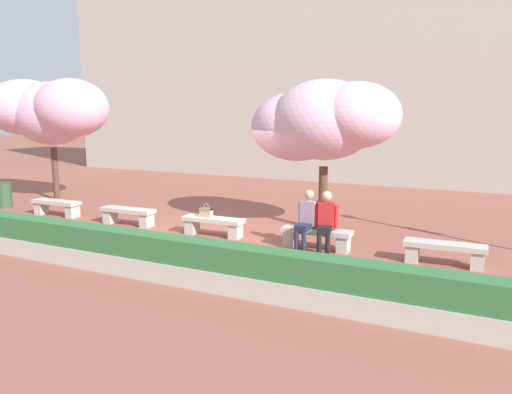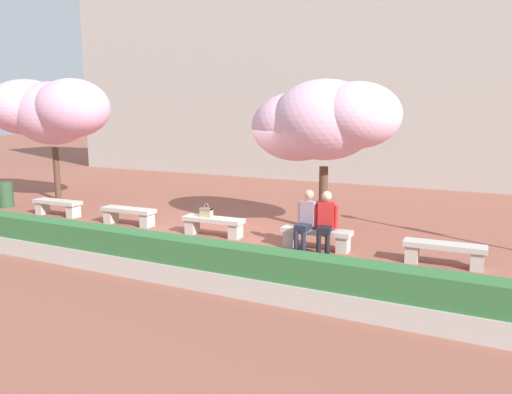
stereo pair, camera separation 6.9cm
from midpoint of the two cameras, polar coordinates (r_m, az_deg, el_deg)
ground_plane at (r=12.10m, az=-5.05°, el=-4.44°), size 100.00×100.00×0.00m
building_facade at (r=22.89m, az=11.10°, el=15.55°), size 28.00×4.00×10.65m
stone_bench_west_end at (r=15.37m, az=-21.97°, el=-0.93°), size 1.54×0.47×0.45m
stone_bench_near_west at (r=13.55m, az=-14.56°, el=-1.90°), size 1.54×0.47×0.45m
stone_bench_center at (r=12.03m, az=-5.07°, el=-3.08°), size 1.54×0.47×0.45m
stone_bench_near_east at (r=10.93m, az=6.76°, el=-4.44°), size 1.54×0.47×0.45m
stone_bench_east_end at (r=10.38m, az=20.56°, el=-5.77°), size 1.54×0.47×0.45m
person_seated_left at (r=10.86m, az=5.66°, el=-2.32°), size 0.51×0.71×1.29m
person_seated_right at (r=10.72m, az=7.80°, el=-2.52°), size 0.50×0.73×1.29m
handbag at (r=12.04m, az=-5.89°, el=-1.70°), size 0.30×0.15×0.34m
cherry_tree_main at (r=12.52m, az=7.44°, el=8.58°), size 3.82×2.78×3.74m
cherry_tree_secondary at (r=17.85m, az=-22.78°, el=9.16°), size 4.39×2.70×4.00m
planter_hedge_foreground at (r=9.60m, az=-14.75°, el=-6.14°), size 16.90×0.50×0.80m
trash_bin at (r=17.39m, az=-26.93°, el=0.21°), size 0.44×0.44×0.78m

